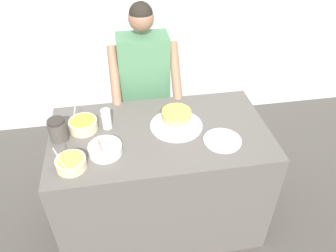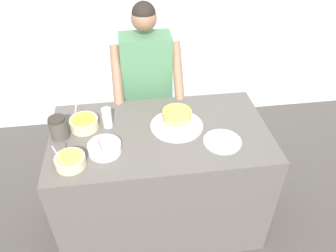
{
  "view_description": "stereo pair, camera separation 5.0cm",
  "coord_description": "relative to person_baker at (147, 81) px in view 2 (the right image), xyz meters",
  "views": [
    {
      "loc": [
        -0.23,
        -1.28,
        2.29
      ],
      "look_at": [
        0.05,
        0.37,
        0.99
      ],
      "focal_mm": 35.0,
      "sensor_mm": 36.0,
      "label": 1
    },
    {
      "loc": [
        -0.18,
        -1.29,
        2.29
      ],
      "look_at": [
        0.05,
        0.37,
        0.99
      ],
      "focal_mm": 35.0,
      "sensor_mm": 36.0,
      "label": 2
    }
  ],
  "objects": [
    {
      "name": "stoneware_jar",
      "position": [
        -0.62,
        -0.6,
        0.05
      ],
      "size": [
        0.12,
        0.12,
        0.15
      ],
      "color": "#4C4742",
      "rests_on": "counter"
    },
    {
      "name": "cake",
      "position": [
        0.15,
        -0.59,
        0.03
      ],
      "size": [
        0.36,
        0.36,
        0.13
      ],
      "color": "silver",
      "rests_on": "counter"
    },
    {
      "name": "person_baker",
      "position": [
        0.0,
        0.0,
        0.0
      ],
      "size": [
        0.54,
        0.45,
        1.58
      ],
      "color": "#2D2D38",
      "rests_on": "ground_plane"
    },
    {
      "name": "frosting_bowl_yellow",
      "position": [
        -0.53,
        -0.88,
        0.01
      ],
      "size": [
        0.18,
        0.18,
        0.18
      ],
      "color": "beige",
      "rests_on": "counter"
    },
    {
      "name": "drinking_glass",
      "position": [
        -0.31,
        -0.53,
        0.04
      ],
      "size": [
        0.07,
        0.07,
        0.14
      ],
      "color": "silver",
      "rests_on": "counter"
    },
    {
      "name": "frosting_bowl_pink",
      "position": [
        -0.33,
        -0.79,
        0.01
      ],
      "size": [
        0.21,
        0.21,
        0.15
      ],
      "color": "white",
      "rests_on": "counter"
    },
    {
      "name": "wall_back",
      "position": [
        0.03,
        0.83,
        0.36
      ],
      "size": [
        10.0,
        0.05,
        2.6
      ],
      "color": "silver",
      "rests_on": "ground_plane"
    },
    {
      "name": "ceramic_plate",
      "position": [
        0.42,
        -0.8,
        -0.02
      ],
      "size": [
        0.25,
        0.25,
        0.01
      ],
      "color": "silver",
      "rests_on": "counter"
    },
    {
      "name": "frosting_bowl_orange",
      "position": [
        -0.47,
        -0.53,
        0.01
      ],
      "size": [
        0.19,
        0.19,
        0.15
      ],
      "color": "beige",
      "rests_on": "counter"
    },
    {
      "name": "counter",
      "position": [
        0.03,
        -0.64,
        -0.48
      ],
      "size": [
        1.46,
        0.81,
        0.91
      ],
      "color": "#5B5651",
      "rests_on": "ground_plane"
    }
  ]
}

